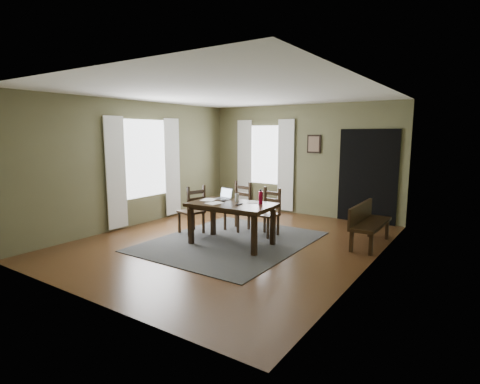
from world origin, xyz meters
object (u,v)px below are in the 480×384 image
Objects in this scene: chair_end at (193,210)px; water_bottle at (261,197)px; chair_back_left at (239,207)px; chair_back_right at (268,213)px; laptop at (224,196)px; bench at (367,221)px; dining_table at (232,208)px.

water_bottle is at bearing 108.08° from chair_end.
chair_back_left reaches higher than chair_back_right.
water_bottle is at bearing 4.69° from laptop.
chair_back_right reaches higher than bench.
water_bottle is (1.53, 0.08, 0.40)m from chair_end.
dining_table is 1.17× the size of bench.
chair_back_right is at bearing 135.14° from chair_end.
chair_back_left is at bearing 114.32° from dining_table.
chair_back_left is at bearing -176.78° from chair_back_right.
chair_back_right reaches higher than dining_table.
water_bottle is (0.23, -0.67, 0.42)m from chair_back_right.
laptop is 0.84m from water_bottle.
bench is at bearing 32.10° from laptop.
chair_back_left reaches higher than bench.
water_bottle is (-1.57, -1.11, 0.44)m from bench.
chair_back_right is 0.70× the size of bench.
chair_back_left is 3.81× the size of water_bottle.
dining_table is at bearing 96.69° from chair_end.
chair_end is 0.99× the size of chair_back_left.
bench is at bearing 126.21° from chair_end.
water_bottle is at bearing 125.33° from bench.
chair_end is 1.58m from water_bottle.
chair_back_left is 1.27m from water_bottle.
chair_end is at bearing -142.77° from chair_back_right.
laptop is (-0.38, 0.29, 0.15)m from dining_table.
chair_end is 3.76× the size of water_bottle.
chair_end is 0.78m from laptop.
chair_end reaches higher than laptop.
bench is (2.53, 0.39, -0.04)m from chair_back_left.
water_bottle reaches higher than chair_end.
chair_back_right is at bearing 53.72° from laptop.
laptop reaches higher than chair_back_right.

